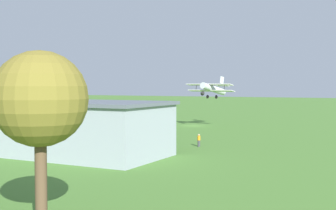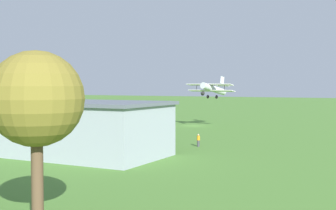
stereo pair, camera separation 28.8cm
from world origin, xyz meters
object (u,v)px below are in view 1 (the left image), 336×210
Objects in this scene: hangar at (42,126)px; person_at_fence_line at (172,138)px; tree_at_field_edge at (40,100)px; biplane at (212,89)px; car_green at (13,130)px; person_near_hangar_door at (199,140)px.

person_at_fence_line is at bearing -126.97° from hangar.
hangar is 29.66m from tree_at_field_edge.
biplane is 26.23m from person_at_fence_line.
car_green is at bearing -35.43° from hangar.
hangar is 6.13× the size of car_green.
hangar is at bearing 53.03° from person_at_fence_line.
hangar is 18.89× the size of person_near_hangar_door.
car_green is 25.89m from person_at_fence_line.
hangar is 3.07× the size of biplane.
hangar is 19.53m from car_green.
car_green is 48.90m from tree_at_field_edge.
tree_at_field_edge reaches higher than person_near_hangar_door.
person_at_fence_line is (-9.99, -13.27, -2.16)m from hangar.
hangar is at bearing 81.28° from biplane.
person_at_fence_line is (4.16, -1.06, 0.02)m from person_near_hangar_door.
tree_at_field_edge is (-9.60, 35.19, 6.09)m from person_at_fence_line.
person_at_fence_line is 36.98m from tree_at_field_edge.
person_near_hangar_door is (-29.97, -0.95, -0.08)m from car_green.
person_near_hangar_door is 4.30m from person_at_fence_line.
biplane reaches higher than car_green.
car_green is 3.02× the size of person_at_fence_line.
car_green is (21.72, 27.19, -6.08)m from biplane.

